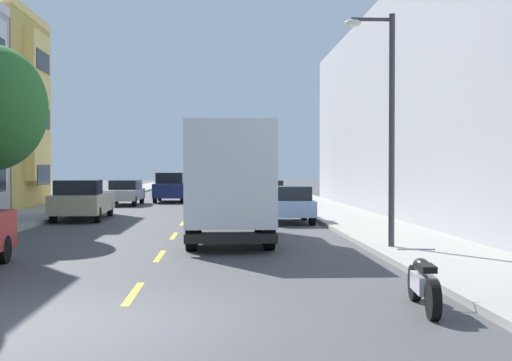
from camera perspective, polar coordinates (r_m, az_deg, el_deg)
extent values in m
plane|color=#424244|center=(39.93, -5.23, -2.13)|extent=(160.00, 160.00, 0.00)
cube|color=#99968E|center=(38.88, -15.87, -2.15)|extent=(3.20, 120.00, 0.14)
cube|color=#99968E|center=(38.30, 5.33, -2.16)|extent=(3.20, 120.00, 0.14)
cube|color=yellow|center=(12.15, -10.49, -9.53)|extent=(0.14, 2.20, 0.01)
cube|color=yellow|center=(17.06, -8.28, -6.45)|extent=(0.14, 2.20, 0.01)
cube|color=yellow|center=(22.01, -7.08, -4.75)|extent=(0.14, 2.20, 0.01)
cube|color=yellow|center=(26.98, -6.31, -3.67)|extent=(0.14, 2.20, 0.01)
cube|color=yellow|center=(31.96, -5.79, -2.93)|extent=(0.14, 2.20, 0.01)
cube|color=yellow|center=(36.94, -5.41, -2.39)|extent=(0.14, 2.20, 0.01)
cube|color=yellow|center=(41.93, -5.12, -1.97)|extent=(0.14, 2.20, 0.01)
cube|color=yellow|center=(46.92, -4.89, -1.65)|extent=(0.14, 2.20, 0.01)
cube|color=yellow|center=(51.91, -4.71, -1.38)|extent=(0.14, 2.20, 0.01)
cube|color=yellow|center=(56.90, -4.56, -1.17)|extent=(0.14, 2.20, 0.01)
cube|color=#F9D572|center=(39.01, -19.08, 13.28)|extent=(0.60, 7.46, 0.44)
cube|color=#F9D572|center=(38.12, -18.27, 6.03)|extent=(0.55, 3.36, 8.03)
cube|color=#1E232D|center=(37.90, -17.80, 0.45)|extent=(0.04, 2.55, 1.10)
cube|color=#1E232D|center=(38.00, -17.83, 5.11)|extent=(0.04, 2.55, 1.10)
cube|color=#1E232D|center=(38.34, -17.86, 9.72)|extent=(0.04, 2.55, 1.10)
cube|color=#A8A8AD|center=(32.32, 19.18, 5.81)|extent=(10.00, 36.00, 9.87)
cylinder|color=#38383D|center=(18.04, 11.61, 4.23)|extent=(0.16, 0.16, 6.19)
cylinder|color=#38383D|center=(18.31, 9.93, 13.50)|extent=(1.10, 0.10, 0.10)
ellipsoid|color=silver|center=(18.19, 8.35, 13.27)|extent=(0.44, 0.28, 0.20)
cube|color=white|center=(19.23, -2.28, 0.62)|extent=(2.41, 4.97, 2.84)
cube|color=white|center=(22.87, -2.41, -0.11)|extent=(2.31, 1.91, 2.20)
cube|color=black|center=(23.77, -2.44, 1.10)|extent=(2.02, 0.08, 0.97)
cube|color=black|center=(16.93, -2.16, -5.04)|extent=(2.40, 0.17, 0.24)
cylinder|color=black|center=(23.02, 0.23, -3.29)|extent=(0.28, 0.96, 0.96)
cylinder|color=black|center=(22.99, -5.06, -3.30)|extent=(0.28, 0.96, 0.96)
cylinder|color=black|center=(18.08, 1.15, -4.49)|extent=(0.28, 0.96, 0.96)
cylinder|color=black|center=(18.05, -5.60, -4.51)|extent=(0.28, 0.96, 0.96)
cylinder|color=black|center=(19.17, 0.91, -4.17)|extent=(0.28, 0.96, 0.96)
cylinder|color=black|center=(19.14, -5.45, -4.19)|extent=(0.28, 0.96, 0.96)
cube|color=#7A9EC6|center=(27.20, 2.90, -2.28)|extent=(1.76, 4.01, 0.62)
cube|color=black|center=(26.70, 3.00, -1.09)|extent=(1.54, 1.69, 0.55)
cylinder|color=black|center=(28.65, 4.15, -2.73)|extent=(0.22, 0.66, 0.66)
cylinder|color=black|center=(28.52, 1.11, -2.75)|extent=(0.22, 0.66, 0.66)
cylinder|color=black|center=(25.96, 4.86, -3.13)|extent=(0.22, 0.66, 0.66)
cylinder|color=black|center=(25.81, 1.51, -3.15)|extent=(0.22, 0.66, 0.66)
cube|color=tan|center=(29.74, -14.64, -1.86)|extent=(2.15, 5.36, 0.80)
cube|color=black|center=(28.56, -15.05, -0.57)|extent=(1.81, 1.64, 0.60)
cylinder|color=black|center=(28.17, -17.06, -2.85)|extent=(0.24, 0.67, 0.66)
cylinder|color=black|center=(27.84, -13.47, -2.87)|extent=(0.24, 0.67, 0.66)
cylinder|color=black|center=(31.69, -15.66, -2.41)|extent=(0.24, 0.67, 0.66)
cylinder|color=black|center=(31.40, -12.46, -2.42)|extent=(0.24, 0.67, 0.66)
cube|color=black|center=(40.26, 1.03, -1.19)|extent=(1.88, 4.72, 0.62)
cube|color=black|center=(39.87, 1.06, -0.37)|extent=(1.64, 2.84, 0.55)
cylinder|color=black|center=(41.92, 2.00, -1.52)|extent=(0.23, 0.66, 0.66)
cylinder|color=black|center=(41.83, -0.19, -1.53)|extent=(0.23, 0.66, 0.66)
cylinder|color=black|center=(38.74, 2.35, -1.74)|extent=(0.23, 0.66, 0.66)
cylinder|color=black|center=(38.64, -0.02, -1.74)|extent=(0.23, 0.66, 0.66)
cube|color=#B2B5BA|center=(40.73, -11.22, -1.18)|extent=(1.89, 4.73, 0.62)
cube|color=black|center=(41.08, -11.14, -0.35)|extent=(1.65, 2.84, 0.55)
cylinder|color=black|center=(39.31, -12.74, -1.72)|extent=(0.23, 0.66, 0.66)
cylinder|color=black|center=(39.05, -10.44, -1.73)|extent=(0.23, 0.66, 0.66)
cylinder|color=black|center=(42.45, -11.95, -1.51)|extent=(0.23, 0.66, 0.66)
cylinder|color=black|center=(42.21, -9.81, -1.52)|extent=(0.23, 0.66, 0.66)
cylinder|color=black|center=(16.67, -20.94, -5.56)|extent=(0.23, 0.66, 0.66)
cube|color=navy|center=(43.98, -7.37, -0.82)|extent=(1.95, 4.80, 0.90)
cube|color=black|center=(43.96, -7.37, 0.22)|extent=(1.72, 2.78, 0.70)
cylinder|color=black|center=(42.45, -8.70, -1.50)|extent=(0.22, 0.66, 0.66)
cylinder|color=black|center=(42.31, -6.37, -1.50)|extent=(0.22, 0.66, 0.66)
cylinder|color=black|center=(45.69, -8.29, -1.32)|extent=(0.22, 0.66, 0.66)
cylinder|color=black|center=(45.57, -6.13, -1.32)|extent=(0.22, 0.66, 0.66)
cylinder|color=black|center=(11.61, 13.51, -8.55)|extent=(0.20, 0.61, 0.60)
cylinder|color=black|center=(10.21, 15.01, -9.89)|extent=(0.20, 0.61, 0.60)
cube|color=silver|center=(10.89, 14.22, -8.56)|extent=(0.36, 0.84, 0.28)
ellipsoid|color=black|center=(11.01, 14.05, -7.08)|extent=(0.24, 0.48, 0.22)
cube|color=black|center=(10.59, 14.50, -7.30)|extent=(0.27, 0.54, 0.10)
cylinder|color=silver|center=(11.41, 13.63, -5.78)|extent=(0.62, 0.10, 0.03)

